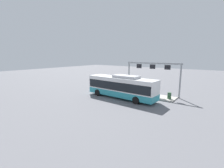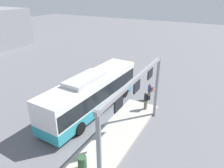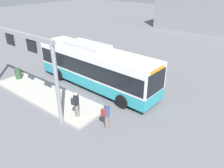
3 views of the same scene
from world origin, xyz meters
TOP-DOWN VIEW (x-y plane):
  - ground_plane at (0.00, 0.00)m, footprint 120.00×120.00m
  - platform_curb at (-1.89, -3.54)m, footprint 10.00×2.80m
  - bus_main at (-0.01, 0.00)m, footprint 11.10×3.04m
  - person_boarding at (4.22, -3.72)m, footprint 0.37×0.54m
  - person_waiting_near at (2.13, -4.13)m, footprint 0.40×0.57m
  - platform_sign_gantry at (-2.64, -5.05)m, footprint 9.09×0.24m
  - trash_bin at (-6.09, -3.29)m, footprint 0.52×0.52m

SIDE VIEW (x-z plane):
  - ground_plane at x=0.00m, z-range 0.00..0.00m
  - platform_curb at x=-1.89m, z-range 0.00..0.16m
  - trash_bin at x=-6.09m, z-range 0.16..1.06m
  - person_boarding at x=4.22m, z-range 0.06..1.73m
  - person_waiting_near at x=2.13m, z-range 0.22..1.89m
  - bus_main at x=-0.01m, z-range 0.08..3.54m
  - platform_sign_gantry at x=-2.64m, z-range 1.14..6.34m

